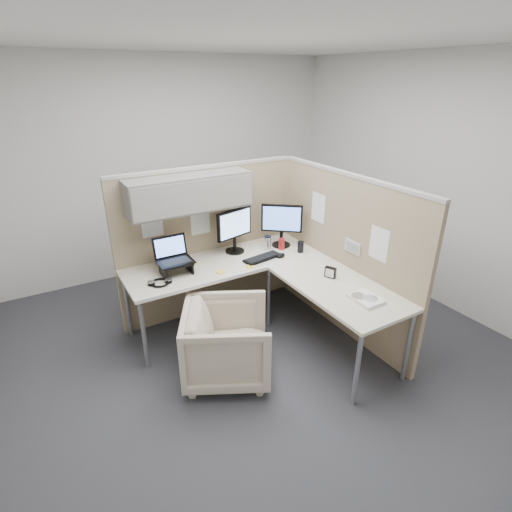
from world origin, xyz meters
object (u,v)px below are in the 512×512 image
desk (265,275)px  monitor_left (234,227)px  keyboard (262,258)px  office_chair (227,339)px

desk → monitor_left: size_ratio=4.29×
desk → keyboard: size_ratio=4.89×
desk → monitor_left: monitor_left is taller
desk → monitor_left: bearing=92.7°
office_chair → monitor_left: bearing=-4.2°
keyboard → desk: bearing=-125.1°
office_chair → monitor_left: size_ratio=1.58×
office_chair → keyboard: size_ratio=1.80×
desk → office_chair: (-0.58, -0.33, -0.32)m
desk → office_chair: size_ratio=2.71×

